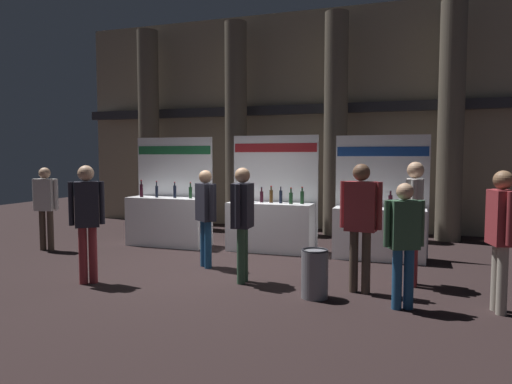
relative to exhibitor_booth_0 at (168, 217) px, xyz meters
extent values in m
plane|color=black|center=(1.86, -1.66, -0.61)|extent=(24.59, 24.59, 0.00)
cube|color=gray|center=(1.86, 3.46, 2.24)|extent=(12.30, 0.25, 5.70)
cube|color=#2D2D33|center=(1.86, 3.15, 2.52)|extent=(12.30, 0.20, 0.24)
cylinder|color=#665B4C|center=(-2.03, 2.59, 2.06)|extent=(0.57, 0.57, 5.35)
cylinder|color=#665B4C|center=(0.57, 2.59, 2.06)|extent=(0.57, 0.57, 5.35)
cylinder|color=#665B4C|center=(3.16, 2.59, 2.06)|extent=(0.57, 0.57, 5.35)
cylinder|color=#665B4C|center=(5.76, 2.59, 2.06)|extent=(0.57, 0.57, 5.35)
cube|color=white|center=(0.00, -0.05, -0.09)|extent=(1.73, 0.60, 1.04)
cube|color=white|center=(0.00, 0.29, 0.55)|extent=(1.81, 0.04, 2.33)
cube|color=#1E6638|center=(0.00, 0.27, 1.44)|extent=(1.76, 0.01, 0.18)
cylinder|color=black|center=(-0.58, -0.13, 0.56)|extent=(0.07, 0.07, 0.28)
cylinder|color=black|center=(-0.58, -0.13, 0.74)|extent=(0.03, 0.03, 0.08)
cylinder|color=red|center=(-0.58, -0.13, 0.79)|extent=(0.03, 0.03, 0.02)
cylinder|color=black|center=(-0.21, -0.12, 0.55)|extent=(0.06, 0.06, 0.25)
cylinder|color=black|center=(-0.21, -0.12, 0.72)|extent=(0.03, 0.03, 0.09)
cylinder|color=red|center=(-0.21, -0.12, 0.77)|extent=(0.03, 0.03, 0.02)
cylinder|color=black|center=(0.20, -0.07, 0.56)|extent=(0.06, 0.06, 0.26)
cylinder|color=black|center=(0.20, -0.07, 0.72)|extent=(0.03, 0.03, 0.06)
cylinder|color=red|center=(0.20, -0.07, 0.76)|extent=(0.03, 0.03, 0.02)
cylinder|color=#19381E|center=(0.57, -0.07, 0.55)|extent=(0.07, 0.07, 0.24)
cylinder|color=#19381E|center=(0.57, -0.07, 0.71)|extent=(0.03, 0.03, 0.08)
cylinder|color=red|center=(0.57, -0.07, 0.76)|extent=(0.03, 0.03, 0.02)
cube|color=white|center=(2.27, 0.08, -0.12)|extent=(1.72, 0.60, 0.98)
cube|color=white|center=(2.27, 0.42, 0.56)|extent=(1.81, 0.04, 2.35)
cube|color=maroon|center=(2.27, 0.39, 1.48)|extent=(1.76, 0.01, 0.18)
cylinder|color=#19381E|center=(1.62, 0.04, 0.50)|extent=(0.07, 0.07, 0.26)
cylinder|color=#19381E|center=(1.62, 0.04, 0.67)|extent=(0.03, 0.03, 0.08)
cylinder|color=red|center=(1.62, 0.04, 0.72)|extent=(0.03, 0.03, 0.02)
cylinder|color=black|center=(1.83, 0.11, 0.51)|extent=(0.07, 0.07, 0.27)
cylinder|color=black|center=(1.83, 0.11, 0.69)|extent=(0.03, 0.03, 0.09)
cylinder|color=red|center=(1.83, 0.11, 0.74)|extent=(0.03, 0.03, 0.02)
cylinder|color=black|center=(2.07, 0.15, 0.48)|extent=(0.07, 0.07, 0.22)
cylinder|color=black|center=(2.07, 0.15, 0.63)|extent=(0.03, 0.03, 0.07)
cylinder|color=black|center=(2.07, 0.15, 0.68)|extent=(0.03, 0.03, 0.02)
cylinder|color=#472D14|center=(2.28, 0.13, 0.50)|extent=(0.07, 0.07, 0.26)
cylinder|color=#472D14|center=(2.28, 0.13, 0.66)|extent=(0.03, 0.03, 0.07)
cylinder|color=red|center=(2.28, 0.13, 0.70)|extent=(0.03, 0.03, 0.02)
cylinder|color=black|center=(2.49, 0.09, 0.50)|extent=(0.06, 0.06, 0.25)
cylinder|color=black|center=(2.49, 0.09, 0.66)|extent=(0.03, 0.03, 0.06)
cylinder|color=black|center=(2.49, 0.09, 0.70)|extent=(0.03, 0.03, 0.02)
cylinder|color=#19381E|center=(2.72, 0.01, 0.48)|extent=(0.08, 0.08, 0.22)
cylinder|color=#19381E|center=(2.72, 0.01, 0.64)|extent=(0.03, 0.03, 0.09)
cylinder|color=red|center=(2.72, 0.01, 0.69)|extent=(0.03, 0.03, 0.02)
cylinder|color=#19381E|center=(2.92, 0.10, 0.49)|extent=(0.07, 0.07, 0.25)
cylinder|color=#19381E|center=(2.92, 0.10, 0.65)|extent=(0.03, 0.03, 0.07)
cylinder|color=red|center=(2.92, 0.10, 0.70)|extent=(0.03, 0.03, 0.02)
cube|color=white|center=(4.41, 0.03, -0.13)|extent=(1.66, 0.60, 0.96)
cube|color=white|center=(4.41, 0.37, 0.55)|extent=(1.75, 0.04, 2.32)
cube|color=navy|center=(4.41, 0.35, 1.40)|extent=(1.70, 0.01, 0.18)
cylinder|color=#19381E|center=(3.87, 0.09, 0.47)|extent=(0.07, 0.07, 0.25)
cylinder|color=#19381E|center=(3.87, 0.09, 0.63)|extent=(0.03, 0.03, 0.07)
cylinder|color=black|center=(3.87, 0.09, 0.67)|extent=(0.03, 0.03, 0.02)
cylinder|color=#472D14|center=(4.23, 0.11, 0.47)|extent=(0.07, 0.07, 0.26)
cylinder|color=#472D14|center=(4.23, 0.11, 0.63)|extent=(0.03, 0.03, 0.06)
cylinder|color=black|center=(4.23, 0.11, 0.67)|extent=(0.03, 0.03, 0.02)
cylinder|color=black|center=(4.60, 0.10, 0.46)|extent=(0.08, 0.08, 0.24)
cylinder|color=black|center=(4.60, 0.10, 0.62)|extent=(0.03, 0.03, 0.07)
cylinder|color=black|center=(4.60, 0.10, 0.66)|extent=(0.03, 0.03, 0.02)
cylinder|color=#19381E|center=(4.98, -0.03, 0.46)|extent=(0.06, 0.06, 0.24)
cylinder|color=#19381E|center=(4.98, -0.03, 0.62)|extent=(0.03, 0.03, 0.08)
cylinder|color=black|center=(4.98, -0.03, 0.66)|extent=(0.03, 0.03, 0.02)
cylinder|color=slate|center=(3.77, -2.73, -0.29)|extent=(0.36, 0.36, 0.64)
torus|color=black|center=(3.77, -2.73, 0.04)|extent=(0.36, 0.36, 0.02)
cylinder|color=navy|center=(4.98, -2.81, -0.23)|extent=(0.12, 0.12, 0.77)
cylinder|color=navy|center=(4.84, -2.88, -0.23)|extent=(0.12, 0.12, 0.77)
cube|color=#33563D|center=(4.91, -2.84, 0.46)|extent=(0.41, 0.34, 0.61)
sphere|color=tan|center=(4.91, -2.84, 0.87)|extent=(0.21, 0.21, 0.21)
cylinder|color=#33563D|center=(5.11, -2.76, 0.47)|extent=(0.08, 0.08, 0.58)
cylinder|color=#33563D|center=(4.71, -2.93, 0.47)|extent=(0.08, 0.08, 0.58)
cylinder|color=#33563D|center=(2.57, -2.25, -0.19)|extent=(0.12, 0.12, 0.85)
cylinder|color=#33563D|center=(2.57, -2.40, -0.19)|extent=(0.12, 0.12, 0.85)
cube|color=#23232D|center=(2.57, -2.33, 0.57)|extent=(0.27, 0.36, 0.67)
sphere|color=tan|center=(2.57, -2.33, 1.02)|extent=(0.23, 0.23, 0.23)
cylinder|color=#23232D|center=(2.56, -2.10, 0.58)|extent=(0.08, 0.08, 0.64)
cylinder|color=#23232D|center=(2.58, -2.55, 0.58)|extent=(0.08, 0.08, 0.64)
cylinder|color=#47382D|center=(-1.99, -1.29, -0.20)|extent=(0.12, 0.12, 0.82)
cylinder|color=#47382D|center=(-2.17, -1.31, -0.20)|extent=(0.12, 0.12, 0.82)
cube|color=silver|center=(-2.08, -1.30, 0.53)|extent=(0.42, 0.28, 0.65)
sphere|color=tan|center=(-2.08, -1.30, 0.97)|extent=(0.22, 0.22, 0.22)
cylinder|color=silver|center=(-1.84, -1.27, 0.54)|extent=(0.08, 0.08, 0.61)
cylinder|color=silver|center=(-2.32, -1.33, 0.54)|extent=(0.08, 0.08, 0.61)
cylinder|color=#ADA393|center=(6.02, -2.53, -0.19)|extent=(0.12, 0.12, 0.84)
cylinder|color=#ADA393|center=(6.05, -2.69, -0.19)|extent=(0.12, 0.12, 0.84)
cube|color=maroon|center=(6.03, -2.61, 0.57)|extent=(0.33, 0.41, 0.67)
sphere|color=#8C6647|center=(6.03, -2.61, 1.02)|extent=(0.23, 0.23, 0.23)
cylinder|color=maroon|center=(5.98, -2.39, 0.58)|extent=(0.08, 0.08, 0.64)
cylinder|color=maroon|center=(6.09, -2.83, 0.58)|extent=(0.08, 0.08, 0.64)
cylinder|color=navy|center=(1.69, -1.65, -0.21)|extent=(0.12, 0.12, 0.81)
cylinder|color=navy|center=(1.56, -1.54, -0.21)|extent=(0.12, 0.12, 0.81)
cube|color=#23232D|center=(1.62, -1.59, 0.52)|extent=(0.44, 0.42, 0.64)
sphere|color=tan|center=(1.62, -1.59, 0.96)|extent=(0.22, 0.22, 0.22)
cylinder|color=#23232D|center=(1.81, -1.75, 0.54)|extent=(0.08, 0.08, 0.61)
cylinder|color=#23232D|center=(1.44, -1.44, 0.54)|extent=(0.08, 0.08, 0.61)
cylinder|color=#47382D|center=(4.23, -2.29, -0.17)|extent=(0.12, 0.12, 0.88)
cylinder|color=#47382D|center=(4.41, -2.31, -0.17)|extent=(0.12, 0.12, 0.88)
cube|color=maroon|center=(4.32, -2.30, 0.61)|extent=(0.45, 0.28, 0.69)
sphere|color=brown|center=(4.32, -2.30, 1.09)|extent=(0.24, 0.24, 0.24)
cylinder|color=maroon|center=(4.07, -2.26, 0.63)|extent=(0.08, 0.08, 0.66)
cylinder|color=maroon|center=(4.57, -2.33, 0.63)|extent=(0.08, 0.08, 0.66)
cylinder|color=maroon|center=(0.32, -3.16, -0.18)|extent=(0.12, 0.12, 0.86)
cylinder|color=maroon|center=(0.43, -3.07, -0.18)|extent=(0.12, 0.12, 0.86)
cube|color=#23232D|center=(0.38, -3.12, 0.59)|extent=(0.41, 0.39, 0.68)
sphere|color=tan|center=(0.38, -3.12, 1.05)|extent=(0.24, 0.24, 0.24)
cylinder|color=#23232D|center=(0.21, -3.26, 0.61)|extent=(0.08, 0.08, 0.65)
cylinder|color=#23232D|center=(0.55, -2.98, 0.61)|extent=(0.08, 0.08, 0.65)
cylinder|color=maroon|center=(5.03, -1.59, -0.17)|extent=(0.12, 0.12, 0.89)
cylinder|color=maroon|center=(5.03, -1.74, -0.17)|extent=(0.12, 0.12, 0.89)
cube|color=silver|center=(5.03, -1.66, 0.63)|extent=(0.25, 0.38, 0.70)
sphere|color=tan|center=(5.03, -1.66, 1.11)|extent=(0.24, 0.24, 0.24)
cylinder|color=silver|center=(5.04, -1.43, 0.64)|extent=(0.08, 0.08, 0.67)
cylinder|color=silver|center=(5.02, -1.89, 0.64)|extent=(0.08, 0.08, 0.67)
camera|label=1|loc=(5.03, -8.93, 1.31)|focal=33.03mm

